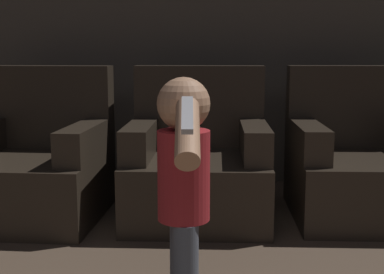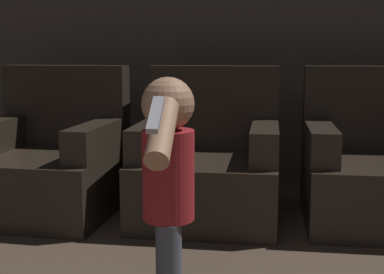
{
  "view_description": "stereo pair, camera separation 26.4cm",
  "coord_description": "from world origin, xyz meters",
  "px_view_note": "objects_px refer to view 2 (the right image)",
  "views": [
    {
      "loc": [
        0.2,
        0.35,
        1.02
      ],
      "look_at": [
        0.21,
        2.95,
        0.6
      ],
      "focal_mm": 50.0,
      "sensor_mm": 36.0,
      "label": 1
    },
    {
      "loc": [
        0.46,
        0.36,
        1.02
      ],
      "look_at": [
        0.21,
        2.95,
        0.6
      ],
      "focal_mm": 50.0,
      "sensor_mm": 36.0,
      "label": 2
    }
  ],
  "objects_px": {
    "armchair_right": "(377,170)",
    "person_toddler": "(168,176)",
    "armchair_middle": "(208,167)",
    "armchair_left": "(50,163)"
  },
  "relations": [
    {
      "from": "person_toddler",
      "to": "armchair_left",
      "type": "bearing_deg",
      "value": 30.06
    },
    {
      "from": "armchair_middle",
      "to": "armchair_right",
      "type": "height_order",
      "value": "same"
    },
    {
      "from": "armchair_left",
      "to": "armchair_middle",
      "type": "bearing_deg",
      "value": 5.53
    },
    {
      "from": "armchair_middle",
      "to": "armchair_right",
      "type": "bearing_deg",
      "value": 2.98
    },
    {
      "from": "armchair_right",
      "to": "person_toddler",
      "type": "height_order",
      "value": "same"
    },
    {
      "from": "armchair_middle",
      "to": "person_toddler",
      "type": "distance_m",
      "value": 1.28
    },
    {
      "from": "armchair_right",
      "to": "person_toddler",
      "type": "relative_size",
      "value": 1.0
    },
    {
      "from": "armchair_left",
      "to": "armchair_middle",
      "type": "xyz_separation_m",
      "value": [
        1.02,
        0.0,
        0.0
      ]
    },
    {
      "from": "armchair_left",
      "to": "armchair_right",
      "type": "xyz_separation_m",
      "value": [
        2.04,
        0.0,
        0.0
      ]
    },
    {
      "from": "armchair_right",
      "to": "person_toddler",
      "type": "distance_m",
      "value": 1.68
    }
  ]
}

